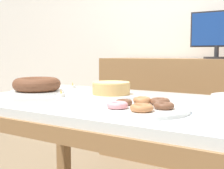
% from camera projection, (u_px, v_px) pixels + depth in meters
% --- Properties ---
extents(wall_back, '(8.00, 0.10, 2.60)m').
position_uv_depth(wall_back, '(213.00, 13.00, 2.76)').
color(wall_back, white).
rests_on(wall_back, ground).
extents(dining_table, '(1.43, 0.87, 0.72)m').
position_uv_depth(dining_table, '(117.00, 120.00, 1.45)').
color(dining_table, silver).
rests_on(dining_table, ground).
extents(sideboard, '(1.74, 0.44, 0.90)m').
position_uv_depth(sideboard, '(200.00, 113.00, 2.59)').
color(sideboard, olive).
rests_on(sideboard, ground).
extents(computer_monitor, '(0.42, 0.20, 0.38)m').
position_uv_depth(computer_monitor, '(217.00, 35.00, 2.46)').
color(computer_monitor, '#262628').
rests_on(computer_monitor, sideboard).
extents(cake_chocolate_round, '(0.30, 0.30, 0.07)m').
position_uv_depth(cake_chocolate_round, '(111.00, 90.00, 1.56)').
color(cake_chocolate_round, white).
rests_on(cake_chocolate_round, dining_table).
extents(cake_golden_bundt, '(0.29, 0.29, 0.08)m').
position_uv_depth(cake_golden_bundt, '(37.00, 86.00, 1.71)').
color(cake_golden_bundt, white).
rests_on(cake_golden_bundt, dining_table).
extents(pastry_platter, '(0.37, 0.37, 0.04)m').
position_uv_depth(pastry_platter, '(141.00, 107.00, 1.17)').
color(pastry_platter, white).
rests_on(pastry_platter, dining_table).
extents(tealight_left_edge, '(0.04, 0.04, 0.04)m').
position_uv_depth(tealight_left_edge, '(73.00, 86.00, 1.96)').
color(tealight_left_edge, silver).
rests_on(tealight_left_edge, dining_table).
extents(tealight_near_front, '(0.04, 0.04, 0.04)m').
position_uv_depth(tealight_near_front, '(61.00, 95.00, 1.56)').
color(tealight_near_front, silver).
rests_on(tealight_near_front, dining_table).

